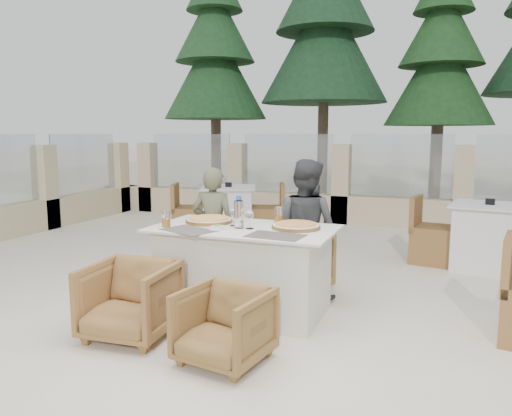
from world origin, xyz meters
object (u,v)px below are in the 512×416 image
(dining_table, at_px, (244,270))
(armchair_near_left, at_px, (130,300))
(water_bottle, at_px, (239,212))
(diner_left, at_px, (213,228))
(wine_glass_centre, at_px, (233,216))
(bg_table_a, at_px, (229,212))
(beer_glass_right, at_px, (279,215))
(diner_right, at_px, (305,229))
(olive_dish, at_px, (217,227))
(armchair_near_right, at_px, (224,326))
(wine_glass_near, at_px, (250,218))
(armchair_far_right, at_px, (290,262))
(armchair_far_left, at_px, (211,258))
(pizza_left, at_px, (209,219))
(bg_table_b, at_px, (488,237))
(pizza_right, at_px, (296,225))
(beer_glass_left, at_px, (166,218))

(dining_table, relative_size, armchair_near_left, 2.44)
(water_bottle, relative_size, diner_left, 0.23)
(wine_glass_centre, height_order, bg_table_a, wine_glass_centre)
(dining_table, height_order, beer_glass_right, beer_glass_right)
(water_bottle, distance_m, diner_right, 0.79)
(olive_dish, height_order, armchair_near_right, olive_dish)
(water_bottle, relative_size, wine_glass_centre, 1.54)
(bg_table_a, bearing_deg, wine_glass_near, -83.71)
(water_bottle, relative_size, olive_dish, 2.58)
(olive_dish, height_order, armchair_far_right, olive_dish)
(armchair_far_left, bearing_deg, wine_glass_centre, 125.16)
(armchair_far_left, bearing_deg, olive_dish, 113.16)
(pizza_left, height_order, armchair_far_left, pizza_left)
(bg_table_b, bearing_deg, water_bottle, -123.54)
(pizza_right, bearing_deg, bg_table_b, 52.83)
(dining_table, height_order, bg_table_b, same)
(armchair_near_right, bearing_deg, diner_left, 127.48)
(armchair_far_right, height_order, diner_right, diner_right)
(wine_glass_near, bearing_deg, diner_left, 137.48)
(olive_dish, height_order, diner_left, diner_left)
(pizza_right, xyz_separation_m, beer_glass_left, (-1.09, -0.34, 0.05))
(wine_glass_centre, bearing_deg, bg_table_a, 115.03)
(olive_dish, distance_m, diner_right, 0.96)
(wine_glass_centre, height_order, bg_table_b, wine_glass_centre)
(pizza_left, height_order, wine_glass_centre, wine_glass_centre)
(diner_right, bearing_deg, bg_table_b, -120.70)
(beer_glass_left, bearing_deg, wine_glass_centre, 25.86)
(armchair_far_left, relative_size, diner_right, 0.47)
(pizza_right, distance_m, armchair_far_right, 0.74)
(diner_right, bearing_deg, bg_table_a, -37.85)
(olive_dish, relative_size, armchair_far_left, 0.17)
(beer_glass_left, distance_m, armchair_far_left, 0.99)
(wine_glass_centre, distance_m, beer_glass_right, 0.44)
(armchair_near_right, distance_m, bg_table_b, 3.80)
(armchair_far_right, bearing_deg, dining_table, 87.85)
(wine_glass_near, xyz_separation_m, beer_glass_left, (-0.72, -0.18, -0.02))
(wine_glass_near, height_order, beer_glass_left, wine_glass_near)
(beer_glass_left, relative_size, armchair_near_left, 0.23)
(beer_glass_right, distance_m, diner_left, 0.83)
(pizza_left, xyz_separation_m, armchair_far_right, (0.62, 0.53, -0.48))
(wine_glass_near, relative_size, armchair_near_right, 0.32)
(pizza_right, xyz_separation_m, armchair_far_left, (-1.06, 0.48, -0.51))
(water_bottle, relative_size, bg_table_a, 0.17)
(olive_dish, distance_m, armchair_near_right, 1.05)
(pizza_left, bearing_deg, wine_glass_near, -18.22)
(armchair_far_right, bearing_deg, pizza_right, 130.24)
(water_bottle, bearing_deg, diner_left, 132.55)
(beer_glass_left, xyz_separation_m, beer_glass_right, (0.87, 0.54, 0.00))
(wine_glass_near, xyz_separation_m, diner_left, (-0.63, 0.58, -0.24))
(armchair_near_left, distance_m, diner_right, 1.79)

